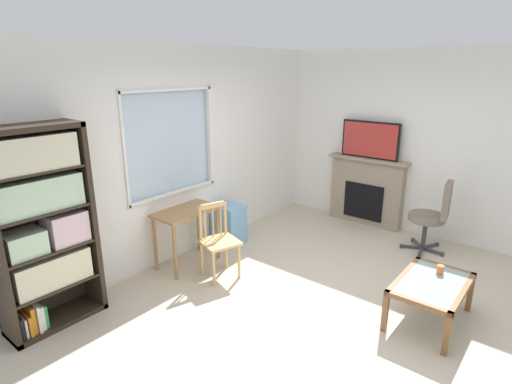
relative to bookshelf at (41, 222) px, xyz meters
name	(u,v)px	position (x,y,z in m)	size (l,w,h in m)	color
ground	(326,305)	(1.97, -1.97, -1.08)	(6.19, 5.43, 0.02)	beige
wall_back_with_window	(184,155)	(2.00, 0.24, 0.27)	(5.19, 0.15, 2.72)	white
wall_right	(421,144)	(4.63, -1.97, 0.29)	(0.12, 4.63, 2.72)	white
bookshelf	(41,222)	(0.00, 0.00, 0.00)	(0.90, 0.38, 1.97)	#2D2319
desk_under_window	(186,220)	(1.67, -0.11, -0.46)	(0.83, 0.47, 0.74)	#A37547
wooden_chair	(218,240)	(1.71, -0.62, -0.60)	(0.52, 0.51, 0.90)	tan
plastic_drawer_unit	(229,224)	(2.50, -0.06, -0.79)	(0.35, 0.40, 0.57)	#72ADDB
fireplace	(366,191)	(4.47, -1.25, -0.52)	(0.26, 1.27, 1.09)	gray
tv	(370,140)	(4.45, -1.25, 0.30)	(0.06, 0.91, 0.57)	black
office_chair	(434,213)	(4.03, -2.42, -0.51)	(0.58, 0.58, 1.00)	#7A6B5B
coffee_table	(432,288)	(2.35, -2.90, -0.70)	(0.93, 0.61, 0.43)	#8C9E99
sippy_cup	(440,270)	(2.57, -2.91, -0.59)	(0.07, 0.07, 0.09)	orange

